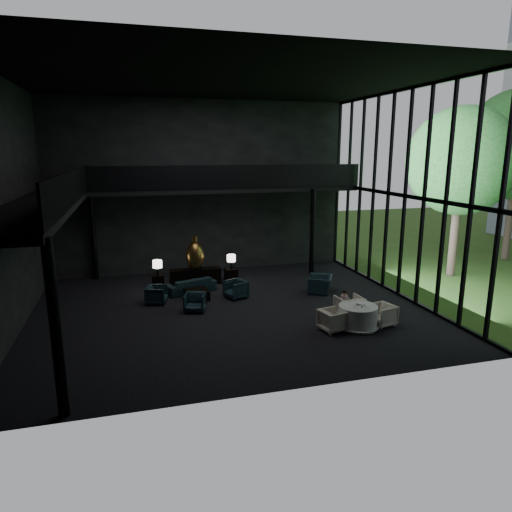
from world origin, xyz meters
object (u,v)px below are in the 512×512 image
object	(u,v)px
child	(344,298)
coffee_table	(197,295)
sofa	(190,283)
dining_chair_west	(333,319)
lounge_armchair_west	(157,294)
lounge_armchair_south	(195,302)
lounge_armchair_east	(236,288)
dining_chair_east	(382,314)
table_lamp_right	(231,259)
side_table_left	(158,281)
window_armchair	(320,282)
dining_chair_north	(349,305)
table_lamp_left	(157,265)
console	(195,277)
side_table_right	(231,275)
bronze_urn	(195,255)
dining_table	(358,318)

from	to	relation	value
child	coffee_table	bearing A→B (deg)	-35.61
sofa	dining_chair_west	xyz separation A→B (m)	(3.89, -5.38, -0.00)
lounge_armchair_west	lounge_armchair_south	size ratio (longest dim) A/B	1.04
lounge_armchair_east	dining_chair_east	bearing A→B (deg)	22.41
table_lamp_right	sofa	bearing A→B (deg)	-152.57
side_table_left	window_armchair	xyz separation A→B (m)	(6.39, -2.53, 0.17)
dining_chair_east	dining_chair_north	bearing A→B (deg)	-154.36
lounge_armchair_east	table_lamp_right	bearing A→B (deg)	149.57
dining_chair_north	child	xyz separation A→B (m)	(-0.16, 0.10, 0.24)
table_lamp_left	lounge_armchair_east	bearing A→B (deg)	-36.91
console	side_table_right	world-z (taller)	console
bronze_urn	table_lamp_left	distance (m)	1.63
dining_table	bronze_urn	bearing A→B (deg)	125.32
side_table_left	dining_chair_west	bearing A→B (deg)	-51.40
dining_table	side_table_right	bearing A→B (deg)	113.97
side_table_right	lounge_armchair_south	bearing A→B (deg)	-121.23
side_table_left	window_armchair	distance (m)	6.87
side_table_left	dining_chair_east	xyz separation A→B (m)	(6.93, -6.43, 0.12)
dining_chair_north	child	world-z (taller)	child
sofa	dining_chair_east	size ratio (longest dim) A/B	2.55
bronze_urn	dining_chair_north	distance (m)	7.15
window_armchair	child	xyz separation A→B (m)	(-0.35, -2.91, 0.27)
side_table_left	sofa	xyz separation A→B (m)	(1.25, -1.06, 0.12)
table_lamp_left	dining_chair_west	xyz separation A→B (m)	(5.14, -6.28, -0.64)
lounge_armchair_west	lounge_armchair_south	distance (m)	1.81
sofa	side_table_left	bearing A→B (deg)	-60.06
table_lamp_left	dining_chair_north	xyz separation A→B (m)	(6.19, -5.37, -0.55)
lounge_armchair_south	child	size ratio (longest dim) A/B	1.31
child	sofa	bearing A→B (deg)	-42.48
dining_table	dining_chair_north	xyz separation A→B (m)	(0.13, 0.87, 0.15)
table_lamp_right	dining_chair_west	world-z (taller)	table_lamp_right
console	dining_chair_north	bearing A→B (deg)	-50.33
side_table_right	table_lamp_left	bearing A→B (deg)	-176.63
dining_chair_west	lounge_armchair_west	bearing A→B (deg)	39.35
side_table_right	table_lamp_right	xyz separation A→B (m)	(0.00, -0.07, 0.76)
dining_table	dining_chair_west	distance (m)	0.92
bronze_urn	coffee_table	size ratio (longest dim) A/B	1.67
bronze_urn	lounge_armchair_south	xyz separation A→B (m)	(-0.50, -3.32, -0.97)
lounge_armchair_east	dining_table	size ratio (longest dim) A/B	0.55
side_table_right	dining_chair_east	world-z (taller)	dining_chair_east
side_table_right	table_lamp_right	distance (m)	0.76
table_lamp_left	dining_chair_east	xyz separation A→B (m)	(6.93, -6.27, -0.63)
bronze_urn	lounge_armchair_west	world-z (taller)	bronze_urn
bronze_urn	child	size ratio (longest dim) A/B	2.68
lounge_armchair_east	dining_chair_east	size ratio (longest dim) A/B	1.00
window_armchair	dining_chair_west	distance (m)	4.11
table_lamp_right	table_lamp_left	bearing A→B (deg)	-177.88
table_lamp_right	dining_chair_north	bearing A→B (deg)	-61.41
table_lamp_right	child	size ratio (longest dim) A/B	1.18
side_table_left	dining_chair_west	distance (m)	8.25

